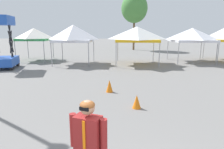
{
  "coord_description": "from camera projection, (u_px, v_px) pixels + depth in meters",
  "views": [
    {
      "loc": [
        -0.05,
        -1.71,
        2.81
      ],
      "look_at": [
        -0.26,
        5.15,
        1.3
      ],
      "focal_mm": 32.03,
      "sensor_mm": 36.0,
      "label": 1
    }
  ],
  "objects": [
    {
      "name": "traffic_cone_near_barrier",
      "position": [
        137.0,
        102.0,
        7.34
      ],
      "size": [
        0.32,
        0.32,
        0.51
      ],
      "primitive_type": "cone",
      "color": "orange",
      "rests_on": "ground"
    },
    {
      "name": "canopy_tent_behind_right",
      "position": [
        74.0,
        33.0,
        16.73
      ],
      "size": [
        3.15,
        3.15,
        3.28
      ],
      "color": "#9E9EA3",
      "rests_on": "ground"
    },
    {
      "name": "canopy_tent_left_of_center",
      "position": [
        192.0,
        35.0,
        17.82
      ],
      "size": [
        3.55,
        3.55,
        3.04
      ],
      "color": "#9E9EA3",
      "rests_on": "ground"
    },
    {
      "name": "person_foreground",
      "position": [
        88.0,
        145.0,
        3.18
      ],
      "size": [
        0.62,
        0.37,
        1.78
      ],
      "color": "#33384C",
      "rests_on": "ground"
    },
    {
      "name": "traffic_cone_lot_center",
      "position": [
        109.0,
        86.0,
        9.29
      ],
      "size": [
        0.32,
        0.32,
        0.58
      ],
      "primitive_type": "cone",
      "color": "orange",
      "rests_on": "ground"
    },
    {
      "name": "canopy_tent_far_right",
      "position": [
        137.0,
        34.0,
        16.56
      ],
      "size": [
        3.59,
        3.59,
        3.14
      ],
      "color": "#9E9EA3",
      "rests_on": "ground"
    },
    {
      "name": "tree_behind_tents_center",
      "position": [
        134.0,
        8.0,
        28.44
      ],
      "size": [
        3.73,
        3.73,
        7.96
      ],
      "color": "brown",
      "rests_on": "ground"
    },
    {
      "name": "canopy_tent_center",
      "position": [
        34.0,
        34.0,
        18.83
      ],
      "size": [
        2.75,
        2.75,
        3.03
      ],
      "color": "#9E9EA3",
      "rests_on": "ground"
    },
    {
      "name": "scissor_lift",
      "position": [
        5.0,
        53.0,
        14.92
      ],
      "size": [
        1.89,
        2.56,
        3.86
      ],
      "color": "black",
      "rests_on": "ground"
    }
  ]
}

